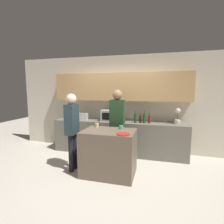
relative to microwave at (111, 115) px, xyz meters
name	(u,v)px	position (x,y,z in m)	size (l,w,h in m)	color
ground_plane	(103,176)	(0.20, -1.40, -1.05)	(14.00, 14.00, 0.00)	beige
back_wall	(121,97)	(0.20, 0.26, 0.49)	(6.40, 0.40, 2.70)	beige
back_counter	(118,137)	(0.20, -0.01, -0.60)	(3.60, 0.62, 0.90)	#6B665B
kitchen_island	(109,153)	(0.29, -1.26, -0.58)	(1.06, 0.74, 0.93)	brown
microwave	(111,115)	(0.00, 0.00, 0.00)	(0.52, 0.39, 0.30)	#B7BABC
toaster	(83,116)	(-0.85, 0.00, -0.06)	(0.26, 0.16, 0.18)	silver
potted_plant	(178,116)	(1.72, 0.00, 0.05)	(0.14, 0.14, 0.39)	silver
bottle_0	(135,118)	(0.67, -0.11, -0.03)	(0.06, 0.06, 0.31)	#194723
bottle_1	(140,119)	(0.79, -0.04, -0.05)	(0.06, 0.06, 0.26)	#472814
bottle_2	(144,118)	(0.90, -0.10, -0.03)	(0.07, 0.07, 0.32)	#194723
bottle_3	(149,119)	(1.03, -0.09, -0.05)	(0.06, 0.06, 0.25)	maroon
plate_on_island	(123,134)	(0.63, -1.48, -0.11)	(0.26, 0.26, 0.01)	red
cup_0	(97,125)	(-0.06, -1.00, -0.08)	(0.09, 0.09, 0.09)	#C8C680
cup_1	(121,127)	(0.50, -1.06, -0.08)	(0.09, 0.09, 0.08)	#5D9F9B
person_left	(72,125)	(-0.52, -1.28, -0.05)	(0.22, 0.34, 1.67)	black
person_center	(117,120)	(0.31, -0.63, 0.00)	(0.35, 0.23, 1.75)	black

